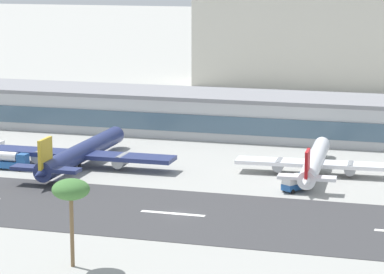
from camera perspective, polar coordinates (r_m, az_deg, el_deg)
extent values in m
plane|color=#9E9E99|center=(163.70, -0.90, -4.86)|extent=(1400.00, 1400.00, 0.00)
cube|color=#38383A|center=(163.64, -0.91, -4.85)|extent=(800.00, 32.40, 0.08)
cube|color=white|center=(163.89, -1.21, -4.81)|extent=(12.00, 1.20, 0.01)
cube|color=#B7BABC|center=(235.89, 3.07, 1.29)|extent=(194.72, 21.16, 9.82)
cube|color=#476075|center=(225.70, 2.44, 0.73)|extent=(188.88, 0.30, 4.42)
cube|color=gray|center=(235.03, 3.09, 2.59)|extent=(196.67, 21.37, 1.00)
cube|color=beige|center=(328.83, 11.57, 6.49)|extent=(128.49, 28.82, 39.79)
cylinder|color=navy|center=(201.86, -6.88, -0.93)|extent=(4.41, 41.46, 4.14)
sphere|color=navy|center=(220.70, -4.80, 0.14)|extent=(3.94, 3.94, 3.94)
cone|color=navy|center=(183.43, -9.38, -2.22)|extent=(3.78, 7.48, 3.73)
cube|color=navy|center=(201.20, -6.97, -1.10)|extent=(42.34, 6.48, 0.91)
cylinder|color=gray|center=(197.90, -4.42, -1.47)|extent=(2.73, 5.82, 2.69)
cylinder|color=gray|center=(205.20, -9.41, -1.13)|extent=(2.73, 5.82, 2.69)
cube|color=navy|center=(184.79, -9.17, -1.99)|extent=(14.40, 3.51, 0.73)
cube|color=gold|center=(184.17, -9.19, -1.11)|extent=(0.70, 5.60, 6.63)
cylinder|color=black|center=(200.57, -7.09, -1.79)|extent=(0.75, 0.75, 1.14)
cylinder|color=white|center=(194.84, 7.72, -1.51)|extent=(5.84, 36.43, 3.63)
sphere|color=white|center=(212.53, 8.17, -0.47)|extent=(3.45, 3.45, 3.45)
cone|color=white|center=(177.25, 7.18, -2.76)|extent=(3.66, 6.72, 3.26)
cube|color=white|center=(194.22, 7.69, -1.66)|extent=(33.81, 7.48, 0.80)
cylinder|color=gray|center=(193.87, 9.91, -1.94)|extent=(2.66, 5.21, 2.36)
cylinder|color=gray|center=(195.14, 5.48, -1.74)|extent=(2.66, 5.21, 2.36)
cube|color=white|center=(178.57, 7.23, -2.54)|extent=(11.56, 3.68, 0.64)
cube|color=red|center=(177.99, 7.25, -1.75)|extent=(0.88, 4.92, 5.80)
cylinder|color=black|center=(193.60, 7.65, -2.29)|extent=(0.65, 0.65, 1.00)
cube|color=#23569E|center=(201.56, -11.38, -1.69)|extent=(8.55, 2.76, 1.40)
cylinder|color=silver|center=(201.64, -11.66, -1.19)|extent=(5.82, 2.21, 2.10)
cube|color=#23569E|center=(199.81, -10.57, -1.30)|extent=(2.09, 2.43, 1.80)
cylinder|color=black|center=(199.29, -10.77, -2.02)|extent=(0.91, 0.30, 0.90)
cylinder|color=black|center=(201.56, -10.45, -1.86)|extent=(0.91, 0.30, 0.90)
cylinder|color=black|center=(204.17, -11.96, -1.75)|extent=(0.91, 0.30, 0.90)
cube|color=#23569E|center=(180.66, 6.52, -3.06)|extent=(5.21, 6.36, 1.20)
cube|color=silver|center=(179.81, 6.37, -2.66)|extent=(4.24, 4.88, 1.60)
cube|color=#23569E|center=(181.92, 6.98, -2.53)|extent=(2.76, 2.59, 1.50)
cylinder|color=black|center=(181.57, 7.24, -3.20)|extent=(0.71, 0.91, 0.90)
cylinder|color=black|center=(183.11, 6.67, -3.06)|extent=(0.71, 0.91, 0.90)
cylinder|color=black|center=(178.52, 6.35, -3.42)|extent=(0.71, 0.91, 0.90)
cylinder|color=black|center=(180.08, 5.78, -3.29)|extent=(0.71, 0.91, 0.90)
cylinder|color=brown|center=(136.04, -7.55, -5.69)|extent=(0.59, 0.59, 11.85)
ellipsoid|color=#427538|center=(134.46, -7.61, -3.28)|extent=(5.61, 5.61, 3.09)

